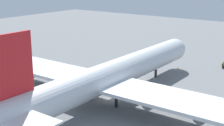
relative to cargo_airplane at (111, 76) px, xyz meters
name	(u,v)px	position (x,y,z in m)	size (l,w,h in m)	color
ground_plane	(112,99)	(0.37, 0.00, -5.85)	(285.43, 285.43, 0.00)	slate
cargo_airplane	(111,76)	(0.00, 0.00, 0.00)	(71.36, 62.40, 19.48)	silver
safety_cone_nose	(178,68)	(32.48, -1.69, -5.52)	(0.46, 0.46, 0.66)	orange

